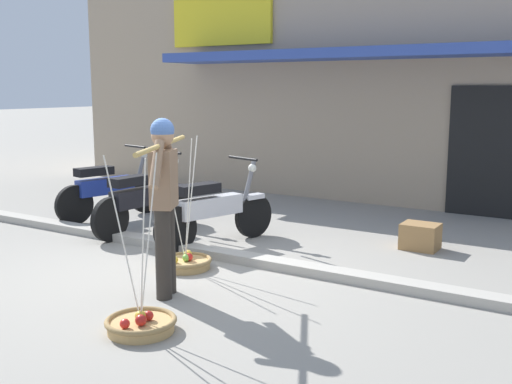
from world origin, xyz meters
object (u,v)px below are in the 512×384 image
at_px(motorcycle_third_in_row, 214,210).
at_px(fruit_basket_left_side, 141,323).
at_px(fruit_vendor, 164,195).
at_px(motorcycle_nearest_shop, 109,189).
at_px(fruit_basket_right_side, 185,262).
at_px(wooden_crate, 420,236).
at_px(motorcycle_second_in_row, 143,200).

bearing_deg(motorcycle_third_in_row, fruit_basket_left_side, -66.56).
height_order(fruit_vendor, motorcycle_nearest_shop, fruit_vendor).
distance_m(fruit_vendor, fruit_basket_left_side, 1.27).
bearing_deg(motorcycle_nearest_shop, fruit_vendor, -36.78).
relative_size(fruit_basket_right_side, motorcycle_nearest_shop, 0.81).
relative_size(fruit_basket_left_side, motorcycle_third_in_row, 0.82).
xyz_separation_m(fruit_vendor, fruit_basket_left_side, (0.40, -0.80, -0.90)).
bearing_deg(fruit_basket_right_side, wooden_crate, 48.24).
relative_size(motorcycle_second_in_row, motorcycle_third_in_row, 1.03).
distance_m(fruit_vendor, fruit_basket_right_side, 1.26).
bearing_deg(motorcycle_third_in_row, wooden_crate, 28.00).
distance_m(motorcycle_nearest_shop, motorcycle_second_in_row, 1.14).
xyz_separation_m(motorcycle_nearest_shop, motorcycle_second_in_row, (1.06, -0.42, 0.00)).
height_order(motorcycle_second_in_row, motorcycle_third_in_row, same).
distance_m(fruit_vendor, motorcycle_second_in_row, 2.70).
height_order(fruit_vendor, motorcycle_second_in_row, fruit_vendor).
height_order(motorcycle_nearest_shop, wooden_crate, motorcycle_nearest_shop).
height_order(fruit_vendor, fruit_basket_right_side, fruit_vendor).
bearing_deg(motorcycle_third_in_row, fruit_basket_right_side, -72.50).
xyz_separation_m(motorcycle_third_in_row, wooden_crate, (2.26, 1.20, -0.29)).
bearing_deg(motorcycle_second_in_row, fruit_vendor, -43.21).
relative_size(fruit_basket_left_side, motorcycle_nearest_shop, 0.81).
distance_m(motorcycle_second_in_row, wooden_crate, 3.67).
height_order(fruit_basket_left_side, wooden_crate, fruit_basket_left_side).
bearing_deg(fruit_basket_left_side, motorcycle_nearest_shop, 138.21).
distance_m(fruit_basket_left_side, motorcycle_second_in_row, 3.52).
bearing_deg(motorcycle_nearest_shop, wooden_crate, 9.26).
xyz_separation_m(fruit_vendor, motorcycle_nearest_shop, (-2.99, 2.23, -0.53)).
relative_size(fruit_basket_right_side, motorcycle_third_in_row, 0.82).
height_order(fruit_basket_left_side, motorcycle_nearest_shop, fruit_basket_left_side).
bearing_deg(motorcycle_third_in_row, motorcycle_nearest_shop, 168.55).
height_order(fruit_basket_right_side, motorcycle_third_in_row, fruit_basket_right_side).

